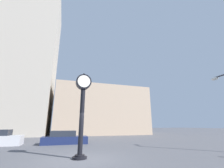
# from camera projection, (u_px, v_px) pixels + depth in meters

# --- Properties ---
(ground_plane) EXTENTS (200.00, 200.00, 0.00)m
(ground_plane) POSITION_uv_depth(u_px,v_px,m) (80.00, 160.00, 8.04)
(ground_plane) COLOR #515156
(building_tall_tower) EXTENTS (10.22, 12.00, 29.02)m
(building_tall_tower) POSITION_uv_depth(u_px,v_px,m) (29.00, 63.00, 31.36)
(building_tall_tower) COLOR #ADA393
(building_tall_tower) RESTS_ON ground_plane
(building_storefront_row) EXTENTS (18.71, 12.00, 9.62)m
(building_storefront_row) POSITION_uv_depth(u_px,v_px,m) (100.00, 111.00, 33.31)
(building_storefront_row) COLOR tan
(building_storefront_row) RESTS_ON ground_plane
(street_clock) EXTENTS (0.95, 0.82, 5.01)m
(street_clock) POSITION_uv_depth(u_px,v_px,m) (82.00, 105.00, 9.07)
(street_clock) COLOR black
(street_clock) RESTS_ON ground_plane
(car_navy) EXTENTS (4.40, 1.79, 1.28)m
(car_navy) POSITION_uv_depth(u_px,v_px,m) (64.00, 138.00, 15.05)
(car_navy) COLOR #19234C
(car_navy) RESTS_ON ground_plane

